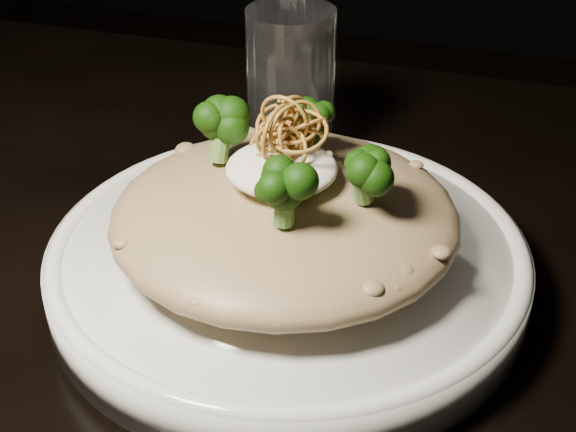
# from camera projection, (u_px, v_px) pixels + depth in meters

# --- Properties ---
(table) EXTENTS (1.10, 0.80, 0.75)m
(table) POSITION_uv_depth(u_px,v_px,m) (308.00, 362.00, 0.61)
(table) COLOR black
(table) RESTS_ON ground
(plate) EXTENTS (0.32, 0.32, 0.03)m
(plate) POSITION_uv_depth(u_px,v_px,m) (288.00, 263.00, 0.55)
(plate) COLOR white
(plate) RESTS_ON table
(risotto) EXTENTS (0.23, 0.23, 0.05)m
(risotto) POSITION_uv_depth(u_px,v_px,m) (285.00, 215.00, 0.52)
(risotto) COLOR brown
(risotto) RESTS_ON plate
(broccoli) EXTENTS (0.15, 0.15, 0.06)m
(broccoli) POSITION_uv_depth(u_px,v_px,m) (288.00, 137.00, 0.50)
(broccoli) COLOR black
(broccoli) RESTS_ON risotto
(cheese) EXTENTS (0.07, 0.07, 0.02)m
(cheese) POSITION_uv_depth(u_px,v_px,m) (282.00, 168.00, 0.50)
(cheese) COLOR white
(cheese) RESTS_ON risotto
(shallots) EXTENTS (0.06, 0.06, 0.04)m
(shallots) POSITION_uv_depth(u_px,v_px,m) (281.00, 120.00, 0.50)
(shallots) COLOR #8F5B1E
(shallots) RESTS_ON cheese
(drinking_glass) EXTENTS (0.10, 0.10, 0.13)m
(drinking_glass) POSITION_uv_depth(u_px,v_px,m) (291.00, 86.00, 0.68)
(drinking_glass) COLOR silver
(drinking_glass) RESTS_ON table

